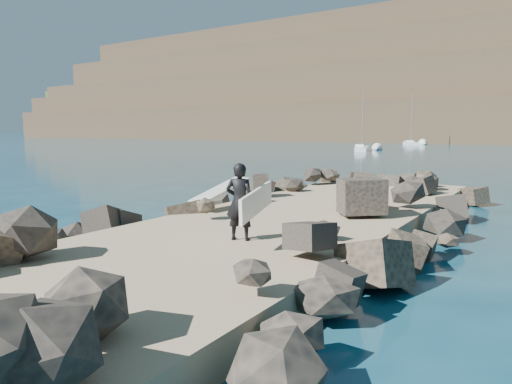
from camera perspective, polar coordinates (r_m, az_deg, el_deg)
ground at (r=12.41m, az=2.56°, el=-6.35°), size 800.00×800.00×0.00m
jetty at (r=10.73m, az=-2.97°, el=-6.97°), size 6.00×26.00×0.60m
riprap_left at (r=12.92m, az=-12.07°, el=-3.68°), size 2.60×22.00×1.00m
riprap_right at (r=9.76m, az=12.80°, el=-7.45°), size 2.60×22.00×1.00m
surfboard_resting at (r=14.37m, az=-4.45°, el=-0.19°), size 0.63×2.44×0.08m
surfer_with_board at (r=10.00m, az=-1.76°, el=-1.22°), size 1.14×2.07×1.72m
sailboat_a at (r=67.05m, az=13.05°, el=5.31°), size 3.64×7.31×8.63m
sailboat_e at (r=94.17m, az=18.74°, el=5.76°), size 4.94×8.37×9.90m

